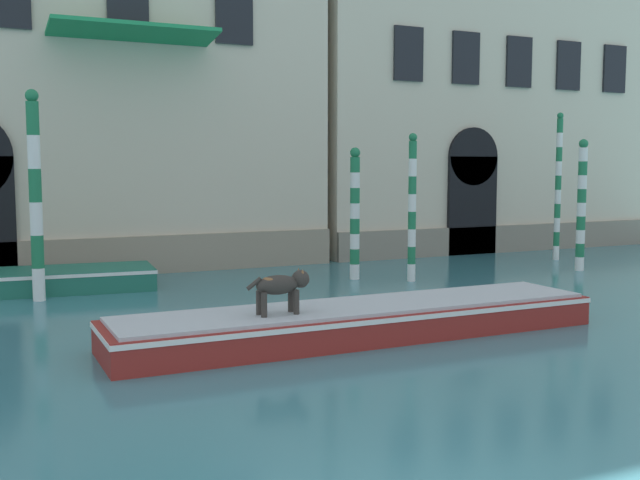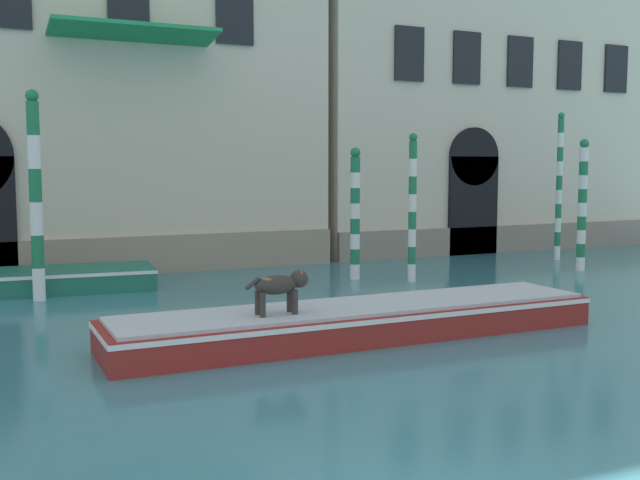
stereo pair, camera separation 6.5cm
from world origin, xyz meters
TOP-DOWN VIEW (x-y plane):
  - boat_foreground at (2.98, 7.23)m, footprint 8.65×1.79m
  - dog_on_deck at (1.46, 7.02)m, footprint 1.07×0.32m
  - boat_moored_near_palazzo at (-1.90, 14.51)m, footprint 5.97×2.31m
  - mooring_pole_0 at (12.39, 11.83)m, footprint 0.25×0.25m
  - mooring_pole_1 at (7.10, 12.16)m, footprint 0.21×0.21m
  - mooring_pole_2 at (-1.67, 13.26)m, footprint 0.28×0.28m
  - mooring_pole_3 at (13.48, 13.92)m, footprint 0.19×0.19m
  - mooring_pole_4 at (5.95, 13.07)m, footprint 0.26×0.26m

SIDE VIEW (x-z plane):
  - boat_moored_near_palazzo at x=-1.90m, z-range 0.01..0.53m
  - boat_foreground at x=2.98m, z-range 0.02..0.59m
  - dog_on_deck at x=1.46m, z-range 0.68..1.39m
  - mooring_pole_4 at x=5.95m, z-range 0.02..3.39m
  - mooring_pole_0 at x=12.39m, z-range 0.02..3.66m
  - mooring_pole_1 at x=7.10m, z-range 0.02..3.74m
  - mooring_pole_3 at x=13.48m, z-range 0.02..4.54m
  - mooring_pole_2 at x=-1.67m, z-range 0.02..4.55m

